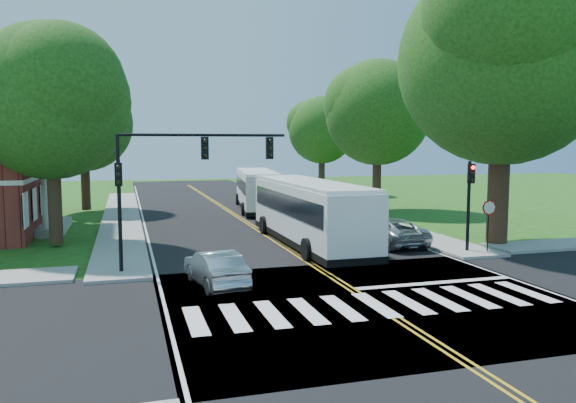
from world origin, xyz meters
name	(u,v)px	position (x,y,z in m)	size (l,w,h in m)	color
ground	(369,301)	(0.00, 0.00, 0.00)	(140.00, 140.00, 0.00)	#1F4A12
road	(254,227)	(0.00, 18.00, 0.01)	(14.00, 96.00, 0.01)	black
cross_road	(369,301)	(0.00, 0.00, 0.01)	(60.00, 12.00, 0.01)	black
center_line	(242,219)	(0.00, 22.00, 0.01)	(0.36, 70.00, 0.01)	gold
edge_line_w	(144,223)	(-6.80, 22.00, 0.01)	(0.12, 70.00, 0.01)	silver
edge_line_e	(330,216)	(6.80, 22.00, 0.01)	(0.12, 70.00, 0.01)	silver
crosswalk	(376,305)	(0.00, -0.50, 0.02)	(12.60, 3.00, 0.01)	silver
stop_bar	(435,283)	(3.50, 1.60, 0.02)	(6.60, 0.40, 0.01)	silver
sidewalk_nw	(121,217)	(-8.30, 25.00, 0.07)	(2.60, 40.00, 0.15)	gray
sidewalk_ne	(335,210)	(8.30, 25.00, 0.07)	(2.60, 40.00, 0.15)	gray
tree_ne_big	(503,62)	(11.00, 8.00, 9.62)	(10.80, 10.80, 14.91)	#392316
tree_west_near	(51,102)	(-11.50, 14.00, 7.53)	(8.00, 8.00, 11.40)	#392316
tree_west_far	(83,123)	(-11.00, 30.00, 7.00)	(7.60, 7.60, 10.67)	#392316
tree_east_mid	(378,113)	(11.50, 24.00, 7.86)	(8.40, 8.40, 11.93)	#392316
tree_east_far	(322,130)	(12.50, 40.00, 6.86)	(7.20, 7.20, 10.34)	#392316
signal_nw	(177,168)	(-5.86, 6.43, 4.38)	(7.15, 0.46, 5.66)	black
signal_ne	(470,194)	(8.20, 6.44, 2.96)	(0.30, 0.46, 4.40)	black
stop_sign	(489,213)	(9.00, 5.98, 2.03)	(0.76, 0.08, 2.53)	black
bus_lead	(309,211)	(1.44, 10.93, 1.80)	(3.25, 13.13, 3.40)	white
bus_follow	(257,189)	(2.44, 27.62, 1.70)	(4.35, 12.61, 3.20)	white
hatchback	(216,268)	(-4.75, 3.53, 0.69)	(1.44, 4.12, 1.36)	#B5B8BD
suv	(390,232)	(5.56, 9.61, 0.73)	(2.37, 5.13, 1.43)	#B3B7BB
dark_sedan	(353,222)	(5.49, 14.50, 0.59)	(1.61, 3.96, 1.15)	black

